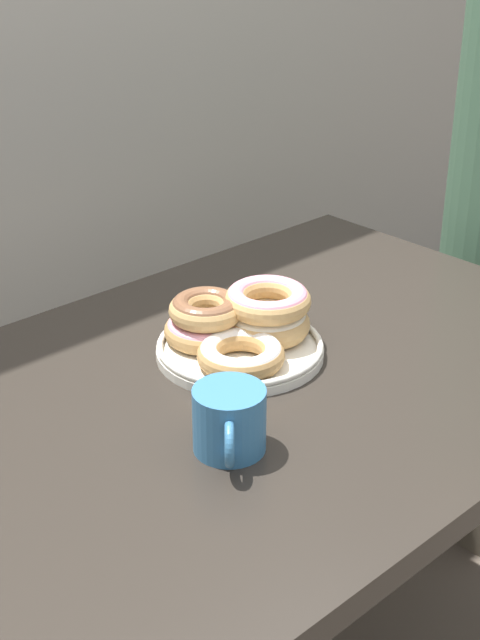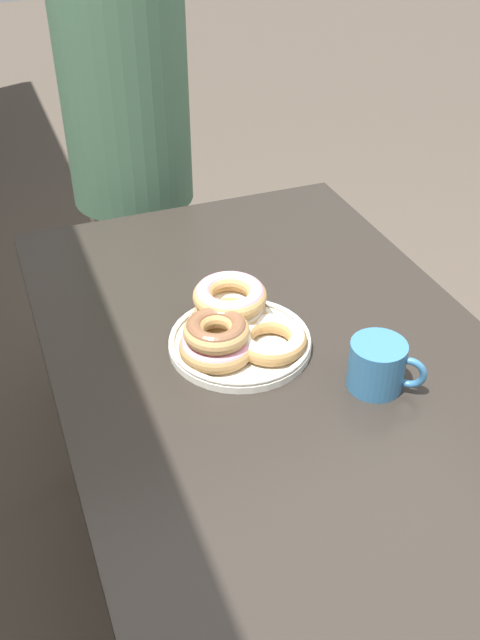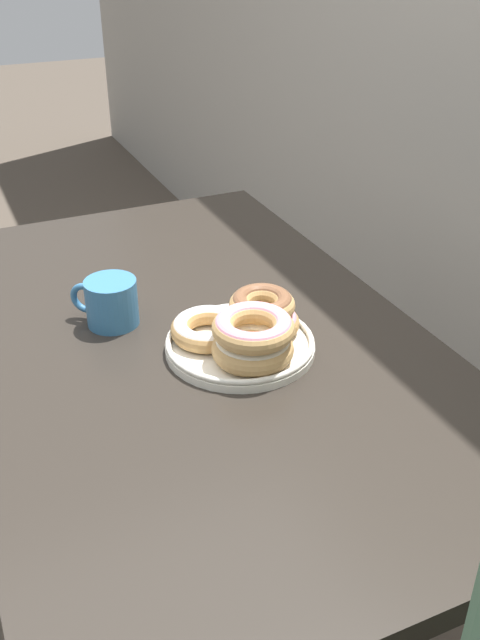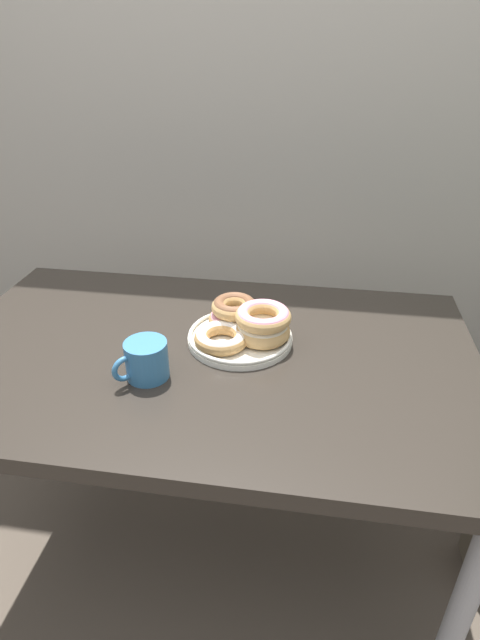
{
  "view_description": "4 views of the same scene",
  "coord_description": "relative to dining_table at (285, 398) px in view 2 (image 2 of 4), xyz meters",
  "views": [
    {
      "loc": [
        -0.74,
        -0.6,
        1.43
      ],
      "look_at": [
        0.07,
        0.28,
        0.83
      ],
      "focal_mm": 50.0,
      "sensor_mm": 36.0,
      "label": 1
    },
    {
      "loc": [
        -0.87,
        0.64,
        1.57
      ],
      "look_at": [
        0.07,
        0.28,
        0.83
      ],
      "focal_mm": 40.0,
      "sensor_mm": 36.0,
      "label": 2
    },
    {
      "loc": [
        1.02,
        -0.14,
        1.44
      ],
      "look_at": [
        0.07,
        0.28,
        0.83
      ],
      "focal_mm": 40.0,
      "sensor_mm": 36.0,
      "label": 3
    },
    {
      "loc": [
        0.24,
        -0.75,
        1.44
      ],
      "look_at": [
        0.07,
        0.28,
        0.83
      ],
      "focal_mm": 28.0,
      "sensor_mm": 36.0,
      "label": 4
    }
  ],
  "objects": [
    {
      "name": "person_figure",
      "position": [
        0.88,
        0.06,
        0.12
      ],
      "size": [
        0.34,
        0.32,
        1.53
      ],
      "color": "brown",
      "rests_on": "ground_plane"
    },
    {
      "name": "ground_plane",
      "position": [
        0.0,
        -0.22,
        -0.69
      ],
      "size": [
        14.0,
        14.0,
        0.0
      ],
      "primitive_type": "plane",
      "color": "#4C4238"
    },
    {
      "name": "dining_table",
      "position": [
        0.0,
        0.0,
        0.0
      ],
      "size": [
        1.29,
        0.79,
        0.77
      ],
      "color": "#28231E",
      "rests_on": "ground_plane"
    },
    {
      "name": "coffee_mug",
      "position": [
        -0.11,
        -0.12,
        0.12
      ],
      "size": [
        0.11,
        0.11,
        0.09
      ],
      "color": "teal",
      "rests_on": "dining_table"
    },
    {
      "name": "donut_plate",
      "position": [
        0.08,
        0.07,
        0.12
      ],
      "size": [
        0.28,
        0.28,
        0.1
      ],
      "color": "silver",
      "rests_on": "dining_table"
    }
  ]
}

